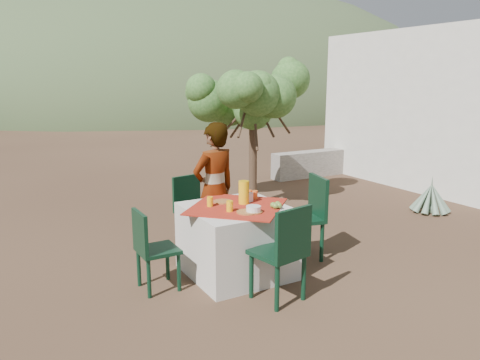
% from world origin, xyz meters
% --- Properties ---
extents(ground, '(160.00, 160.00, 0.00)m').
position_xyz_m(ground, '(0.00, 0.00, 0.00)').
color(ground, '#392419').
rests_on(ground, ground).
extents(table, '(1.30, 1.30, 0.76)m').
position_xyz_m(table, '(-0.70, -0.36, 0.38)').
color(table, silver).
rests_on(table, ground).
extents(chair_far, '(0.47, 0.47, 0.88)m').
position_xyz_m(chair_far, '(-0.75, 0.76, 0.49)').
color(chair_far, black).
rests_on(chair_far, ground).
extents(chair_near, '(0.51, 0.51, 0.95)m').
position_xyz_m(chair_near, '(-0.65, -1.17, 0.53)').
color(chair_near, black).
rests_on(chair_near, ground).
extents(chair_left, '(0.39, 0.39, 0.83)m').
position_xyz_m(chair_left, '(-1.65, -0.31, 0.46)').
color(chair_left, black).
rests_on(chair_left, ground).
extents(chair_right, '(0.54, 0.54, 0.98)m').
position_xyz_m(chair_right, '(0.26, -0.36, 0.54)').
color(chair_right, black).
rests_on(chair_right, ground).
extents(person, '(0.65, 0.49, 1.60)m').
position_xyz_m(person, '(-0.66, 0.27, 0.80)').
color(person, '#8C6651').
rests_on(person, ground).
extents(shrub_tree, '(1.80, 1.77, 2.12)m').
position_xyz_m(shrub_tree, '(0.98, 2.07, 1.67)').
color(shrub_tree, '#4B3625').
rests_on(shrub_tree, ground).
extents(agave, '(0.62, 0.62, 0.66)m').
position_xyz_m(agave, '(3.15, 0.22, 0.22)').
color(agave, slate).
rests_on(agave, ground).
extents(guesthouse, '(3.20, 4.20, 3.00)m').
position_xyz_m(guesthouse, '(5.60, 1.80, 1.50)').
color(guesthouse, white).
rests_on(guesthouse, ground).
extents(stone_wall, '(2.60, 0.35, 0.55)m').
position_xyz_m(stone_wall, '(3.60, 3.40, 0.28)').
color(stone_wall, gray).
rests_on(stone_wall, ground).
extents(hill_near_right, '(48.00, 48.00, 20.00)m').
position_xyz_m(hill_near_right, '(12.00, 36.00, 0.00)').
color(hill_near_right, '#364828').
rests_on(hill_near_right, ground).
extents(hill_far_right, '(36.00, 36.00, 14.00)m').
position_xyz_m(hill_far_right, '(28.00, 46.00, 0.00)').
color(hill_far_right, slate).
rests_on(hill_far_right, ground).
extents(plate_far, '(0.21, 0.21, 0.01)m').
position_xyz_m(plate_far, '(-0.76, -0.15, 0.77)').
color(plate_far, brown).
rests_on(plate_far, table).
extents(plate_near, '(0.22, 0.22, 0.01)m').
position_xyz_m(plate_near, '(-0.74, -0.64, 0.77)').
color(plate_near, brown).
rests_on(plate_near, table).
extents(glass_far, '(0.06, 0.06, 0.10)m').
position_xyz_m(glass_far, '(-0.96, -0.24, 0.81)').
color(glass_far, yellow).
rests_on(glass_far, table).
extents(glass_near, '(0.07, 0.07, 0.11)m').
position_xyz_m(glass_near, '(-0.87, -0.51, 0.82)').
color(glass_near, yellow).
rests_on(glass_near, table).
extents(juice_pitcher, '(0.11, 0.11, 0.25)m').
position_xyz_m(juice_pitcher, '(-0.59, -0.31, 0.89)').
color(juice_pitcher, yellow).
rests_on(juice_pitcher, table).
extents(bowl_plate, '(0.19, 0.19, 0.01)m').
position_xyz_m(bowl_plate, '(-0.68, -0.66, 0.77)').
color(bowl_plate, brown).
rests_on(bowl_plate, table).
extents(white_bowl, '(0.15, 0.15, 0.06)m').
position_xyz_m(white_bowl, '(-0.68, -0.66, 0.80)').
color(white_bowl, white).
rests_on(white_bowl, bowl_plate).
extents(jar_left, '(0.06, 0.06, 0.10)m').
position_xyz_m(jar_left, '(-0.38, -0.20, 0.81)').
color(jar_left, orange).
rests_on(jar_left, table).
extents(jar_right, '(0.06, 0.06, 0.10)m').
position_xyz_m(jar_right, '(-0.42, -0.15, 0.81)').
color(jar_right, orange).
rests_on(jar_right, table).
extents(napkin_holder, '(0.09, 0.07, 0.10)m').
position_xyz_m(napkin_holder, '(-0.50, -0.28, 0.81)').
color(napkin_holder, white).
rests_on(napkin_holder, table).
extents(fruit_cluster, '(0.12, 0.12, 0.06)m').
position_xyz_m(fruit_cluster, '(-0.38, -0.64, 0.79)').
color(fruit_cluster, olive).
rests_on(fruit_cluster, table).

